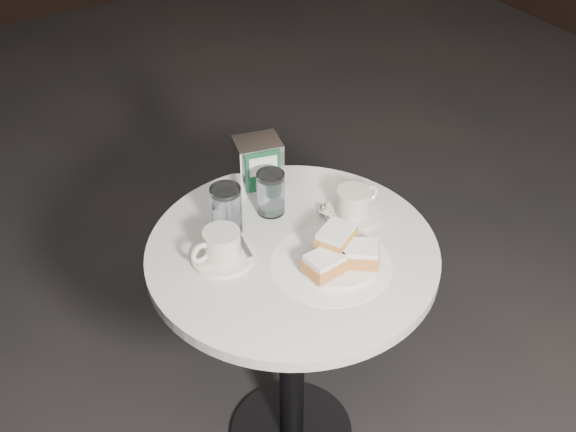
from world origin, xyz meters
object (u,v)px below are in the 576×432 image
(water_glass_left, at_px, (226,210))
(water_glass_right, at_px, (271,193))
(coffee_cup_left, at_px, (221,247))
(coffee_cup_right, at_px, (353,204))
(cafe_table, at_px, (292,307))
(napkin_dispenser, at_px, (258,163))
(beignet_plate, at_px, (339,255))

(water_glass_left, height_order, water_glass_right, water_glass_left)
(coffee_cup_left, relative_size, coffee_cup_right, 1.05)
(cafe_table, relative_size, coffee_cup_right, 4.76)
(cafe_table, distance_m, water_glass_right, 0.30)
(coffee_cup_left, bearing_deg, coffee_cup_right, -9.73)
(napkin_dispenser, bearing_deg, cafe_table, -88.85)
(cafe_table, relative_size, coffee_cup_left, 4.51)
(beignet_plate, bearing_deg, coffee_cup_right, 44.75)
(cafe_table, height_order, water_glass_left, water_glass_left)
(beignet_plate, xyz_separation_m, coffee_cup_right, (0.14, 0.14, 0.00))
(coffee_cup_right, relative_size, napkin_dispenser, 1.16)
(beignet_plate, bearing_deg, napkin_dispenser, 89.37)
(beignet_plate, height_order, coffee_cup_left, beignet_plate)
(beignet_plate, distance_m, napkin_dispenser, 0.38)
(beignet_plate, bearing_deg, water_glass_left, 121.23)
(coffee_cup_left, xyz_separation_m, water_glass_left, (0.06, 0.09, 0.03))
(beignet_plate, bearing_deg, coffee_cup_left, 142.50)
(water_glass_right, xyz_separation_m, napkin_dispenser, (0.03, 0.12, 0.01))
(cafe_table, distance_m, coffee_cup_left, 0.29)
(water_glass_right, bearing_deg, napkin_dispenser, 74.75)
(napkin_dispenser, bearing_deg, water_glass_right, -90.83)
(water_glass_right, bearing_deg, coffee_cup_right, -35.88)
(beignet_plate, height_order, coffee_cup_right, beignet_plate)
(cafe_table, height_order, coffee_cup_left, coffee_cup_left)
(coffee_cup_right, distance_m, water_glass_right, 0.21)
(cafe_table, xyz_separation_m, water_glass_right, (0.03, 0.15, 0.25))
(cafe_table, height_order, beignet_plate, beignet_plate)
(coffee_cup_left, relative_size, water_glass_right, 1.44)
(beignet_plate, bearing_deg, water_glass_right, 96.06)
(cafe_table, xyz_separation_m, water_glass_left, (-0.10, 0.15, 0.26))
(coffee_cup_right, bearing_deg, napkin_dispenser, 116.77)
(beignet_plate, relative_size, water_glass_left, 1.71)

